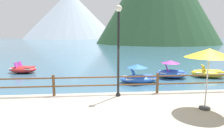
{
  "coord_description": "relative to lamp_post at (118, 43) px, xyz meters",
  "views": [
    {
      "loc": [
        -0.56,
        -7.25,
        3.14
      ],
      "look_at": [
        0.55,
        5.0,
        0.9
      ],
      "focal_mm": 31.81,
      "sensor_mm": 36.0,
      "label": 1
    }
  ],
  "objects": [
    {
      "name": "pedal_boat_3",
      "position": [
        4.53,
        5.18,
        -2.32
      ],
      "size": [
        2.43,
        1.89,
        1.28
      ],
      "color": "blue",
      "rests_on": "ground"
    },
    {
      "name": "pedal_boat_0",
      "position": [
        1.84,
        3.94,
        -2.37
      ],
      "size": [
        2.52,
        1.45,
        1.22
      ],
      "color": "blue",
      "rests_on": "ground"
    },
    {
      "name": "ground_plane",
      "position": [
        -0.49,
        38.77,
        -2.77
      ],
      "size": [
        200.0,
        200.0,
        0.0
      ],
      "primitive_type": "plane",
      "color": "#38607A"
    },
    {
      "name": "dock_railing",
      "position": [
        -0.49,
        0.32,
        -1.79
      ],
      "size": [
        23.92,
        0.12,
        0.95
      ],
      "color": "brown",
      "rests_on": "promenade_dock"
    },
    {
      "name": "distant_peak",
      "position": [
        -16.91,
        136.56,
        13.3
      ],
      "size": [
        64.77,
        64.77,
        32.14
      ],
      "primitive_type": "cone",
      "color": "#9EADBC",
      "rests_on": "ground"
    },
    {
      "name": "beach_umbrella",
      "position": [
        3.0,
        -1.85,
        -0.33
      ],
      "size": [
        1.7,
        1.7,
        2.24
      ],
      "color": "#B2B2B7",
      "rests_on": "promenade_dock"
    },
    {
      "name": "pedal_boat_2",
      "position": [
        7.35,
        5.15,
        -2.47
      ],
      "size": [
        2.72,
        2.07,
        0.89
      ],
      "color": "yellow",
      "rests_on": "ground"
    },
    {
      "name": "pedal_boat_1",
      "position": [
        -6.89,
        8.11,
        -2.47
      ],
      "size": [
        2.47,
        1.79,
        0.89
      ],
      "color": "red",
      "rests_on": "ground"
    },
    {
      "name": "lamp_post",
      "position": [
        0.0,
        0.0,
        0.0
      ],
      "size": [
        0.28,
        0.28,
        3.92
      ],
      "color": "black",
      "rests_on": "promenade_dock"
    }
  ]
}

